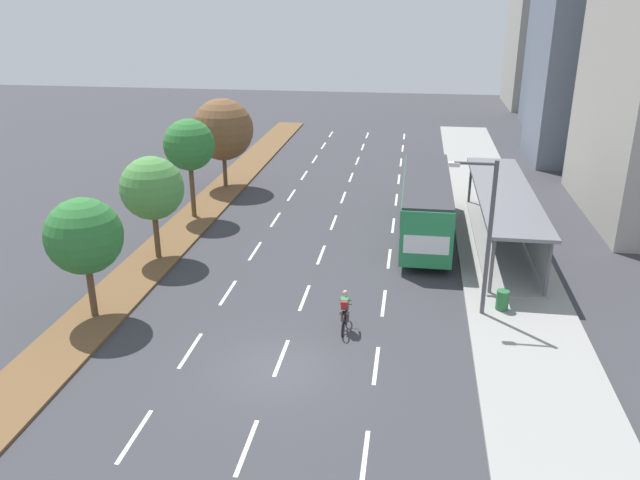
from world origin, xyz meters
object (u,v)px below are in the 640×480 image
Objects in this scene: bus_shelter at (508,212)px; trash_bin at (502,300)px; median_tree_third at (189,145)px; median_tree_nearest at (84,236)px; streetlight at (486,228)px; bus at (426,200)px; median_tree_fourth at (223,130)px; cyclist at (345,312)px; median_tree_second at (152,188)px.

bus_shelter is 16.77× the size of trash_bin.
median_tree_nearest is at bearing -89.51° from median_tree_third.
median_tree_third reaches higher than trash_bin.
median_tree_third is at bearing 90.49° from median_tree_nearest.
bus_shelter is 9.01m from streetlight.
median_tree_third is 0.90× the size of streetlight.
median_tree_fourth is (-13.57, 7.53, 2.01)m from bus.
median_tree_third is 18.90m from streetlight.
streetlight reaches higher than median_tree_fourth.
median_tree_fourth is (-0.04, 19.25, 0.46)m from median_tree_nearest.
cyclist is 6.85m from trash_bin.
streetlight is at bearing 20.74° from cyclist.
bus_shelter reaches higher than cyclist.
median_tree_second is at bearing -158.29° from bus.
bus_shelter is at bearing 31.73° from median_tree_nearest.
bus is at bearing 74.24° from cyclist.
median_tree_nearest is 0.78× the size of streetlight.
median_tree_fourth reaches higher than bus_shelter.
median_tree_third is at bearing -90.62° from median_tree_fourth.
median_tree_fourth is 22.99m from streetlight.
median_tree_third is 6.85× the size of trash_bin.
bus_shelter is 2.45× the size of median_tree_third.
median_tree_third is at bearing 92.81° from median_tree_second.
streetlight is (5.34, 2.02, 3.10)m from cyclist.
bus is at bearing 170.61° from bus_shelter.
bus_shelter is at bearing -5.79° from median_tree_third.
median_tree_fourth is (-10.40, 18.78, 3.28)m from cyclist.
median_tree_second reaches higher than bus.
streetlight is at bearing -46.79° from median_tree_fourth.
bus reaches higher than bus_shelter.
cyclist is (-7.46, -10.54, -1.07)m from bus_shelter.
median_tree_third is (-13.64, 1.11, 2.36)m from bus.
bus_shelter is at bearing -9.39° from bus.
bus is 1.74× the size of streetlight.
median_tree_third is at bearing 174.21° from bus_shelter.
bus is 1.94× the size of median_tree_third.
trash_bin is (16.77, -16.28, -3.50)m from median_tree_fourth.
bus is 14.44m from median_tree_second.
median_tree_second is (-17.61, -4.60, 1.85)m from bus_shelter.
bus is 15.65m from median_tree_fourth.
median_tree_second is 0.80× the size of streetlight.
streetlight is (15.81, -10.34, -0.54)m from median_tree_third.
median_tree_fourth reaches higher than median_tree_second.
median_tree_second reaches higher than bus_shelter.
streetlight reaches higher than bus_shelter.
bus is 9.44m from trash_bin.
median_tree_second reaches higher than median_tree_nearest.
median_tree_nearest is at bearing -148.27° from bus_shelter.
trash_bin is (16.53, -3.45, -3.14)m from median_tree_second.
streetlight is at bearing -103.93° from bus_shelter.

